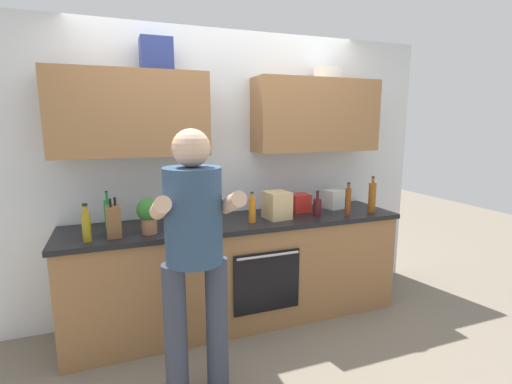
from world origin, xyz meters
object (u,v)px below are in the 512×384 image
(bottle_juice, at_px, (252,210))
(cup_tea, at_px, (213,217))
(bottle_soda, at_px, (108,213))
(cup_ceramic, at_px, (150,218))
(bottle_oil, at_px, (86,226))
(cup_coffee, at_px, (267,208))
(person_standing, at_px, (194,245))
(grocery_bag_crisps, at_px, (300,203))
(bottle_vinegar, at_px, (348,201))
(bottle_wine, at_px, (317,207))
(potted_herb, at_px, (149,213))
(grocery_bag_bread, at_px, (277,205))
(grocery_bag_produce, at_px, (334,199))
(bottle_syrup, at_px, (372,197))
(knife_block, at_px, (114,221))
(mixing_bowl, at_px, (183,221))

(bottle_juice, xyz_separation_m, cup_tea, (-0.31, 0.09, -0.05))
(bottle_soda, distance_m, bottle_juice, 1.14)
(bottle_soda, height_order, cup_ceramic, bottle_soda)
(bottle_oil, bearing_deg, cup_coffee, 13.22)
(person_standing, relative_size, grocery_bag_crisps, 10.16)
(bottle_vinegar, distance_m, bottle_wine, 0.28)
(bottle_juice, relative_size, potted_herb, 0.95)
(bottle_juice, relative_size, grocery_bag_bread, 1.09)
(grocery_bag_bread, xyz_separation_m, grocery_bag_produce, (0.67, 0.17, -0.03))
(bottle_soda, height_order, bottle_wine, bottle_soda)
(bottle_juice, bearing_deg, bottle_syrup, -2.33)
(bottle_soda, height_order, knife_block, bottle_soda)
(bottle_oil, bearing_deg, bottle_juice, 3.31)
(bottle_vinegar, distance_m, grocery_bag_produce, 0.29)
(bottle_soda, relative_size, cup_tea, 2.69)
(cup_coffee, distance_m, grocery_bag_bread, 0.24)
(bottle_syrup, bearing_deg, grocery_bag_produce, 131.78)
(cup_ceramic, bearing_deg, grocery_bag_crisps, -2.22)
(bottle_syrup, relative_size, potted_herb, 1.23)
(bottle_soda, xyz_separation_m, bottle_oil, (-0.13, -0.35, 0.00))
(bottle_vinegar, distance_m, potted_herb, 1.70)
(mixing_bowl, bearing_deg, grocery_bag_crisps, 6.88)
(grocery_bag_bread, bearing_deg, person_standing, -139.26)
(bottle_wine, bearing_deg, grocery_bag_bread, 172.39)
(knife_block, bearing_deg, bottle_juice, 0.80)
(bottle_vinegar, bearing_deg, cup_coffee, 151.19)
(bottle_soda, relative_size, mixing_bowl, 1.08)
(cup_coffee, distance_m, grocery_bag_produce, 0.67)
(bottle_soda, xyz_separation_m, cup_tea, (0.79, -0.19, -0.06))
(bottle_wine, distance_m, knife_block, 1.67)
(bottle_wine, bearing_deg, bottle_oil, -177.77)
(bottle_syrup, xyz_separation_m, grocery_bag_crisps, (-0.61, 0.26, -0.06))
(mixing_bowl, bearing_deg, cup_tea, 2.85)
(bottle_vinegar, bearing_deg, cup_tea, 172.59)
(cup_coffee, relative_size, cup_ceramic, 0.98)
(cup_coffee, bearing_deg, bottle_syrup, -19.90)
(knife_block, bearing_deg, grocery_bag_produce, 6.63)
(bottle_vinegar, relative_size, cup_coffee, 3.28)
(grocery_bag_crisps, bearing_deg, person_standing, -142.18)
(cup_coffee, xyz_separation_m, potted_herb, (-1.07, -0.31, 0.11))
(potted_herb, bearing_deg, grocery_bag_bread, 4.13)
(bottle_syrup, xyz_separation_m, mixing_bowl, (-1.70, 0.12, -0.10))
(bottle_wine, distance_m, mixing_bowl, 1.16)
(bottle_syrup, relative_size, bottle_vinegar, 1.13)
(bottle_vinegar, height_order, knife_block, bottle_vinegar)
(cup_coffee, bearing_deg, person_standing, -131.83)
(person_standing, bearing_deg, cup_ceramic, 100.07)
(bottle_juice, distance_m, bottle_wine, 0.61)
(grocery_bag_produce, bearing_deg, cup_tea, -174.11)
(bottle_juice, height_order, mixing_bowl, bottle_juice)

